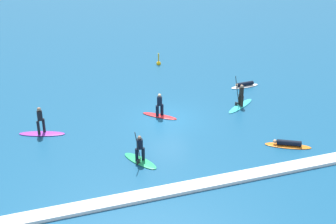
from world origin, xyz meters
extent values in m
plane|color=navy|center=(0.00, 0.00, 0.00)|extent=(120.00, 120.00, 0.00)
ellipsoid|color=#23B266|center=(-3.27, -4.77, 0.04)|extent=(1.80, 2.54, 0.08)
cylinder|color=black|center=(-3.45, -4.75, 0.46)|extent=(0.26, 0.26, 0.76)
cylinder|color=black|center=(-3.09, -4.78, 0.46)|extent=(0.26, 0.26, 0.76)
cylinder|color=black|center=(-3.27, -4.77, 1.13)|extent=(0.48, 0.48, 0.57)
sphere|color=#A37556|center=(-3.27, -4.77, 1.52)|extent=(0.28, 0.28, 0.21)
cylinder|color=black|center=(-3.45, -5.03, 1.08)|extent=(0.39, 0.23, 1.98)
cube|color=black|center=(-3.45, -5.03, 0.14)|extent=(0.21, 0.15, 0.32)
ellipsoid|color=red|center=(-0.42, 0.53, 0.04)|extent=(2.25, 2.16, 0.08)
cylinder|color=black|center=(-0.24, 0.59, 0.47)|extent=(0.31, 0.31, 0.77)
cylinder|color=black|center=(-0.60, 0.48, 0.47)|extent=(0.31, 0.31, 0.77)
cylinder|color=black|center=(-0.42, 0.53, 1.15)|extent=(0.48, 0.48, 0.61)
sphere|color=tan|center=(-0.42, 0.53, 1.56)|extent=(0.30, 0.30, 0.21)
ellipsoid|color=white|center=(7.62, 3.61, 0.04)|extent=(2.44, 0.83, 0.08)
cylinder|color=black|center=(7.67, 3.61, 0.24)|extent=(1.37, 0.41, 0.32)
sphere|color=beige|center=(6.88, 3.55, 0.26)|extent=(0.23, 0.23, 0.21)
ellipsoid|color=#33C6CC|center=(5.57, 0.29, 0.04)|extent=(2.93, 2.26, 0.07)
cylinder|color=black|center=(5.56, 0.44, 0.47)|extent=(0.29, 0.29, 0.80)
cylinder|color=black|center=(5.57, 0.13, 0.47)|extent=(0.29, 0.29, 0.80)
cylinder|color=black|center=(5.57, 0.29, 1.15)|extent=(0.44, 0.44, 0.56)
sphere|color=tan|center=(5.57, 0.29, 1.54)|extent=(0.31, 0.31, 0.22)
cylinder|color=black|center=(5.30, 0.42, 1.16)|extent=(0.29, 0.40, 2.14)
cube|color=black|center=(5.30, 0.42, 0.13)|extent=(0.16, 0.20, 0.32)
ellipsoid|color=orange|center=(5.56, -5.91, 0.04)|extent=(2.71, 1.94, 0.07)
cylinder|color=black|center=(5.60, -5.94, 0.24)|extent=(1.40, 0.98, 0.33)
sphere|color=tan|center=(4.88, -5.53, 0.26)|extent=(0.31, 0.31, 0.23)
ellipsoid|color=purple|center=(-8.22, 0.42, 0.04)|extent=(2.95, 1.61, 0.08)
cylinder|color=black|center=(-8.05, 0.56, 0.53)|extent=(0.22, 0.22, 0.91)
cylinder|color=black|center=(-8.39, 0.28, 0.53)|extent=(0.22, 0.22, 0.91)
cylinder|color=black|center=(-8.22, 0.42, 1.29)|extent=(0.42, 0.42, 0.61)
sphere|color=#A37556|center=(-8.22, 0.42, 1.72)|extent=(0.31, 0.31, 0.24)
sphere|color=yellow|center=(2.82, 10.92, 0.10)|extent=(0.41, 0.41, 0.41)
cylinder|color=yellow|center=(2.82, 10.92, 0.52)|extent=(0.10, 0.10, 1.04)
cube|color=white|center=(0.00, -8.13, 0.09)|extent=(25.75, 0.90, 0.18)
camera|label=1|loc=(-8.95, -26.33, 13.31)|focal=49.02mm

